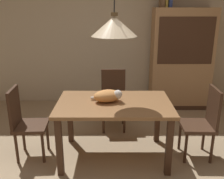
# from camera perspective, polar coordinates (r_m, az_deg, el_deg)

# --- Properties ---
(back_wall) EXTENTS (6.40, 0.10, 2.90)m
(back_wall) POSITION_cam_1_polar(r_m,az_deg,el_deg) (5.06, -0.21, 13.27)
(back_wall) COLOR beige
(back_wall) RESTS_ON ground
(dining_table) EXTENTS (1.40, 0.90, 0.75)m
(dining_table) POSITION_cam_1_polar(r_m,az_deg,el_deg) (3.19, 0.67, -4.56)
(dining_table) COLOR olive
(dining_table) RESTS_ON ground
(chair_left_side) EXTENTS (0.43, 0.43, 0.93)m
(chair_left_side) POSITION_cam_1_polar(r_m,az_deg,el_deg) (3.42, -18.72, -6.45)
(chair_left_side) COLOR #472D1E
(chair_left_side) RESTS_ON ground
(chair_right_side) EXTENTS (0.41, 0.41, 0.93)m
(chair_right_side) POSITION_cam_1_polar(r_m,az_deg,el_deg) (3.44, 19.94, -6.44)
(chair_right_side) COLOR #472D1E
(chair_right_side) RESTS_ON ground
(chair_far_back) EXTENTS (0.41, 0.41, 0.93)m
(chair_far_back) POSITION_cam_1_polar(r_m,az_deg,el_deg) (4.06, 0.55, -1.57)
(chair_far_back) COLOR #472D1E
(chair_far_back) RESTS_ON ground
(cat_sleeping) EXTENTS (0.40, 0.30, 0.16)m
(cat_sleeping) POSITION_cam_1_polar(r_m,az_deg,el_deg) (3.15, -0.62, -1.40)
(cat_sleeping) COLOR #E59951
(cat_sleeping) RESTS_ON dining_table
(pendant_lamp) EXTENTS (0.52, 0.52, 1.30)m
(pendant_lamp) POSITION_cam_1_polar(r_m,az_deg,el_deg) (2.95, 0.75, 13.94)
(pendant_lamp) COLOR beige
(hutch_bookcase) EXTENTS (1.12, 0.45, 1.85)m
(hutch_bookcase) POSITION_cam_1_polar(r_m,az_deg,el_deg) (4.98, 15.28, 6.04)
(hutch_bookcase) COLOR tan
(hutch_bookcase) RESTS_ON ground
(book_brown_thick) EXTENTS (0.06, 0.24, 0.22)m
(book_brown_thick) POSITION_cam_1_polar(r_m,az_deg,el_deg) (4.79, 11.29, 18.77)
(book_brown_thick) COLOR brown
(book_brown_thick) RESTS_ON hutch_bookcase
(book_yellow_short) EXTENTS (0.04, 0.20, 0.18)m
(book_yellow_short) POSITION_cam_1_polar(r_m,az_deg,el_deg) (4.81, 12.12, 18.48)
(book_yellow_short) COLOR gold
(book_yellow_short) RESTS_ON hutch_bookcase
(book_blue_wide) EXTENTS (0.06, 0.24, 0.24)m
(book_blue_wide) POSITION_cam_1_polar(r_m,az_deg,el_deg) (4.82, 12.95, 18.79)
(book_blue_wide) COLOR #384C93
(book_blue_wide) RESTS_ON hutch_bookcase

